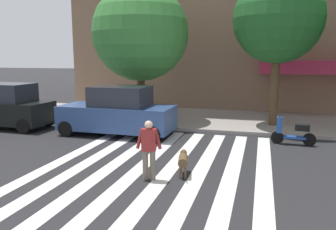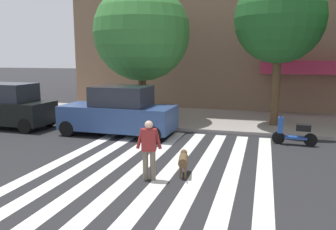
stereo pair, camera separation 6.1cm
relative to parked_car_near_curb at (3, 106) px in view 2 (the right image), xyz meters
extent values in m
plane|color=#232326|center=(7.60, -5.08, -1.00)|extent=(160.00, 160.00, 0.00)
cube|color=gray|center=(7.60, 4.36, -0.93)|extent=(80.00, 6.00, 0.15)
cube|color=silver|center=(5.67, -5.08, -1.00)|extent=(0.45, 12.28, 0.01)
cube|color=silver|center=(6.57, -5.08, -1.00)|extent=(0.45, 12.28, 0.01)
cube|color=silver|center=(7.47, -5.08, -1.00)|extent=(0.45, 12.28, 0.01)
cube|color=silver|center=(8.37, -5.08, -1.00)|extent=(0.45, 12.28, 0.01)
cube|color=silver|center=(9.27, -5.08, -1.00)|extent=(0.45, 12.28, 0.01)
cube|color=silver|center=(10.17, -5.08, -1.00)|extent=(0.45, 12.28, 0.01)
cube|color=silver|center=(11.07, -5.08, -1.00)|extent=(0.45, 12.28, 0.01)
cube|color=silver|center=(11.97, -5.08, -1.00)|extent=(0.45, 12.28, 0.01)
cube|color=#B6284C|center=(14.20, 6.76, 1.75)|extent=(5.19, 1.60, 0.70)
cube|color=black|center=(-0.05, 0.00, -0.24)|extent=(4.94, 1.96, 1.01)
cube|color=#232833|center=(0.14, 0.00, 0.67)|extent=(2.80, 1.68, 0.83)
cylinder|color=black|center=(1.89, -0.89, -0.67)|extent=(0.67, 0.24, 0.66)
cylinder|color=black|center=(1.93, 0.78, -0.67)|extent=(0.67, 0.24, 0.66)
cube|color=navy|center=(5.88, 0.00, -0.24)|extent=(4.85, 2.05, 1.01)
cube|color=#232833|center=(6.07, 0.00, 0.68)|extent=(2.36, 1.77, 0.83)
cylinder|color=black|center=(3.94, -0.86, -0.67)|extent=(0.66, 0.23, 0.66)
cylinder|color=black|center=(3.97, 0.94, -0.67)|extent=(0.66, 0.23, 0.66)
cylinder|color=black|center=(7.79, -0.93, -0.67)|extent=(0.66, 0.23, 0.66)
cylinder|color=black|center=(7.83, 0.87, -0.67)|extent=(0.66, 0.23, 0.66)
cylinder|color=black|center=(12.45, 0.24, -0.76)|extent=(0.49, 0.13, 0.48)
cylinder|color=black|center=(13.60, 0.17, -0.76)|extent=(0.49, 0.17, 0.48)
cube|color=#21499E|center=(13.08, 0.21, -0.71)|extent=(0.82, 0.37, 0.08)
cube|color=black|center=(13.33, 0.19, -0.31)|extent=(0.54, 0.33, 0.24)
cube|color=#21499E|center=(12.50, 0.24, -0.26)|extent=(0.22, 0.29, 0.60)
cylinder|color=black|center=(12.50, 0.24, 0.09)|extent=(0.07, 0.50, 0.04)
cylinder|color=#4C3823|center=(5.87, 3.11, 0.66)|extent=(0.39, 0.39, 3.02)
sphere|color=#337533|center=(5.87, 3.11, 3.49)|extent=(4.78, 4.78, 4.78)
cylinder|color=#4C3823|center=(12.35, 3.25, 1.02)|extent=(0.39, 0.39, 3.75)
sphere|color=#1E5623|center=(12.35, 3.25, 4.01)|extent=(4.02, 4.02, 4.02)
cylinder|color=#6B6051|center=(8.84, -4.84, -0.59)|extent=(0.18, 0.18, 0.82)
cylinder|color=#6B6051|center=(9.04, -4.81, -0.59)|extent=(0.18, 0.18, 0.82)
cube|color=maroon|center=(8.94, -4.83, 0.12)|extent=(0.42, 0.31, 0.60)
cylinder|color=maroon|center=(8.71, -4.87, 0.15)|extent=(0.24, 0.13, 0.57)
cylinder|color=maroon|center=(9.18, -4.78, 0.15)|extent=(0.24, 0.13, 0.57)
sphere|color=beige|center=(8.94, -4.83, 0.53)|extent=(0.26, 0.26, 0.22)
cylinder|color=brown|center=(9.76, -4.26, -0.55)|extent=(0.38, 0.70, 0.26)
sphere|color=brown|center=(9.68, -3.86, -0.45)|extent=(0.23, 0.23, 0.20)
cylinder|color=brown|center=(9.84, -4.68, -0.50)|extent=(0.08, 0.24, 0.16)
cylinder|color=brown|center=(9.65, -4.05, -0.84)|extent=(0.07, 0.07, 0.32)
cylinder|color=brown|center=(9.78, -4.02, -0.84)|extent=(0.07, 0.07, 0.32)
cylinder|color=brown|center=(9.73, -4.50, -0.84)|extent=(0.07, 0.07, 0.32)
cylinder|color=brown|center=(9.87, -4.48, -0.84)|extent=(0.07, 0.07, 0.32)
camera|label=1|loc=(11.81, -13.28, 2.31)|focal=36.61mm
camera|label=2|loc=(11.86, -13.26, 2.31)|focal=36.61mm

